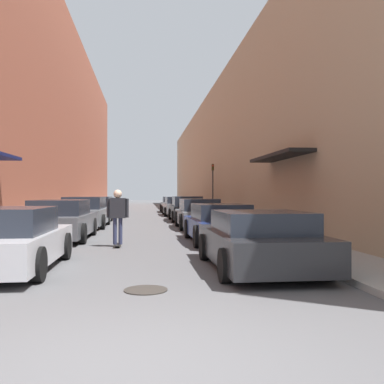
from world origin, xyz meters
name	(u,v)px	position (x,y,z in m)	size (l,w,h in m)	color
ground	(141,216)	(0.00, 25.52, 0.00)	(140.37, 140.37, 0.00)	#515154
curb_strip_left	(85,212)	(-4.56, 31.90, 0.06)	(1.80, 63.80, 0.12)	gray
curb_strip_right	(196,211)	(4.56, 31.90, 0.06)	(1.80, 63.80, 0.12)	gray
building_row_left	(49,118)	(-7.46, 31.90, 7.70)	(4.90, 63.80, 15.39)	brown
building_row_right	(230,154)	(7.46, 31.90, 4.91)	(4.90, 63.80, 9.82)	tan
parked_car_left_0	(7,240)	(-2.56, 5.17, 0.61)	(1.99, 4.25, 1.28)	#B7B7BC
parked_car_left_1	(61,220)	(-2.58, 10.95, 0.65)	(1.97, 4.54, 1.34)	#515459
parked_car_left_2	(85,213)	(-2.50, 16.27, 0.67)	(2.01, 4.52, 1.40)	gray
parked_car_left_3	(96,209)	(-2.58, 21.69, 0.65)	(2.04, 4.29, 1.37)	#515459
parked_car_left_4	(103,206)	(-2.71, 27.28, 0.62)	(2.01, 4.61, 1.26)	gray
parked_car_left_5	(110,205)	(-2.63, 32.93, 0.60)	(2.04, 4.56, 1.22)	#515459
parked_car_right_0	(259,241)	(2.53, 4.74, 0.58)	(2.07, 4.17, 1.20)	#232326
parked_car_right_1	(219,224)	(2.57, 9.61, 0.59)	(1.93, 4.35, 1.22)	navy
parked_car_right_2	(199,214)	(2.61, 15.05, 0.64)	(1.91, 3.96, 1.32)	gray
parked_car_right_3	(187,209)	(2.59, 20.24, 0.66)	(1.87, 4.57, 1.39)	black
parked_car_right_4	(177,206)	(2.51, 26.32, 0.64)	(1.92, 4.46, 1.32)	gray
parked_car_right_5	(173,205)	(2.62, 31.60, 0.62)	(2.09, 4.33, 1.29)	#232326
skateboarder	(118,212)	(-0.58, 8.79, 1.02)	(0.64, 0.78, 1.67)	black
manhole_cover	(146,290)	(0.21, 3.07, 0.01)	(0.70, 0.70, 0.02)	#332D28
traffic_light	(213,183)	(5.10, 26.43, 2.30)	(0.16, 0.22, 3.54)	#2D2D2D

